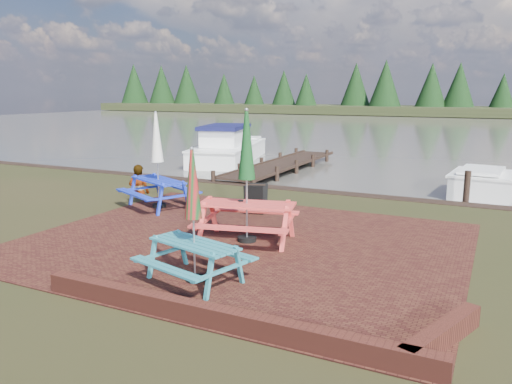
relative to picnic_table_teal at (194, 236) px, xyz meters
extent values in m
plane|color=black|center=(-0.31, 1.30, -0.79)|extent=(120.00, 120.00, 0.00)
cube|color=#351411|center=(-0.31, 2.30, -0.78)|extent=(9.00, 7.50, 0.02)
cube|color=#4C1E16|center=(1.19, -1.30, -0.64)|extent=(6.00, 0.22, 0.30)
cube|color=#4C1E16|center=(3.99, -0.50, -0.64)|extent=(0.82, 1.77, 0.30)
cube|color=#44423A|center=(-0.31, 38.30, -0.79)|extent=(120.00, 60.00, 0.02)
cube|color=black|center=(-0.31, 67.30, -0.29)|extent=(120.00, 10.00, 1.20)
cube|color=teal|center=(0.00, 0.00, -0.12)|extent=(1.73, 1.03, 0.04)
cube|color=teal|center=(-0.16, -0.59, -0.39)|extent=(1.63, 0.63, 0.04)
cube|color=teal|center=(0.16, 0.59, -0.39)|extent=(1.63, 0.63, 0.04)
cube|color=teal|center=(-0.68, 0.18, -0.46)|extent=(0.43, 1.38, 0.67)
cube|color=teal|center=(0.68, -0.18, -0.46)|extent=(0.43, 1.38, 0.67)
cylinder|color=black|center=(0.00, 0.00, -0.75)|extent=(0.33, 0.33, 0.09)
cylinder|color=#B2B2B7|center=(0.00, 0.00, 0.34)|extent=(0.03, 0.03, 2.26)
cone|color=maroon|center=(0.00, 0.00, 0.88)|extent=(0.29, 0.29, 1.13)
cube|color=#DB3E38|center=(-0.24, 2.40, 0.04)|extent=(2.14, 1.23, 0.04)
cube|color=#DB3E38|center=(-0.06, 1.66, -0.29)|extent=(2.02, 0.73, 0.04)
cube|color=#DB3E38|center=(-0.42, 3.14, -0.29)|extent=(2.02, 0.73, 0.04)
cube|color=#DB3E38|center=(-1.09, 2.20, -0.38)|extent=(0.50, 1.72, 0.83)
cube|color=#DB3E38|center=(0.61, 2.61, -0.38)|extent=(0.50, 1.72, 0.83)
cylinder|color=black|center=(-0.24, 2.40, -0.74)|extent=(0.40, 0.40, 0.11)
cylinder|color=#B2B2B7|center=(-0.24, 2.40, 0.61)|extent=(0.04, 0.04, 2.79)
cone|color=#113F18|center=(-0.24, 2.40, 1.28)|extent=(0.36, 0.36, 1.40)
cube|color=#182FBB|center=(-3.89, 4.19, -0.02)|extent=(2.01, 1.46, 0.04)
cube|color=#182FBB|center=(-4.20, 3.55, -0.32)|extent=(1.81, 1.03, 0.04)
cube|color=#182FBB|center=(-3.59, 4.84, -0.32)|extent=(1.81, 1.03, 0.04)
cube|color=#182FBB|center=(-4.63, 4.54, -0.41)|extent=(0.77, 1.51, 0.77)
cube|color=#182FBB|center=(-3.16, 3.85, -0.41)|extent=(0.77, 1.51, 0.77)
cylinder|color=black|center=(-3.89, 4.19, -0.74)|extent=(0.38, 0.38, 0.10)
cylinder|color=#B2B2B7|center=(-3.89, 4.19, 0.51)|extent=(0.04, 0.04, 2.61)
cone|color=silver|center=(-3.89, 4.19, 1.14)|extent=(0.33, 0.33, 1.30)
cube|color=black|center=(-1.13, 4.51, -0.38)|extent=(0.53, 0.34, 0.80)
cube|color=black|center=(-1.13, 4.78, -0.38)|extent=(0.53, 0.34, 0.80)
cube|color=black|center=(-1.13, 4.64, 0.00)|extent=(0.49, 0.18, 0.03)
cube|color=black|center=(-3.81, 12.80, -0.67)|extent=(1.60, 9.00, 0.06)
cube|color=black|center=(-4.56, 12.80, -0.62)|extent=(0.08, 9.00, 0.08)
cube|color=black|center=(-3.06, 12.80, -0.62)|extent=(0.08, 9.00, 0.08)
cylinder|color=black|center=(-4.61, 8.30, -0.89)|extent=(0.16, 0.16, 1.00)
cylinder|color=black|center=(-3.01, 8.30, -0.89)|extent=(0.16, 0.16, 1.00)
cube|color=white|center=(-7.39, 14.46, -0.68)|extent=(3.86, 7.03, 0.95)
cube|color=white|center=(-7.39, 14.46, -0.18)|extent=(3.94, 7.17, 0.08)
cube|color=white|center=(-7.19, 13.69, 0.28)|extent=(2.29, 3.12, 0.81)
cube|color=#10113B|center=(-7.19, 13.69, 0.74)|extent=(2.56, 3.56, 0.17)
cube|color=white|center=(-8.01, 16.92, -0.06)|extent=(2.18, 1.64, 0.10)
cube|color=white|center=(4.00, 10.61, -0.10)|extent=(1.39, 2.10, 0.09)
imported|color=gray|center=(-5.66, 5.52, 0.11)|extent=(0.76, 0.62, 1.81)
camera|label=1|loc=(4.44, -6.71, 2.37)|focal=35.00mm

